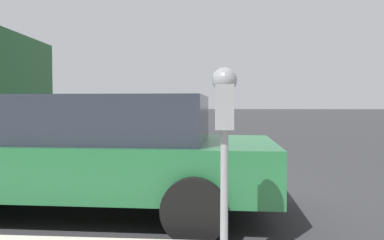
{
  "coord_description": "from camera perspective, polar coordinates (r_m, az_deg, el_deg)",
  "views": [
    {
      "loc": [
        -5.46,
        -0.82,
        1.32
      ],
      "look_at": [
        -2.18,
        -0.57,
        1.19
      ],
      "focal_mm": 35.0,
      "sensor_mm": 36.0,
      "label": 1
    }
  ],
  "objects": [
    {
      "name": "ground_plane",
      "position": [
        5.68,
        -4.16,
        -11.15
      ],
      "size": [
        220.0,
        220.0,
        0.0
      ],
      "primitive_type": "plane",
      "color": "#2B2B2D"
    },
    {
      "name": "parking_meter",
      "position": [
        2.84,
        4.97,
        0.92
      ],
      "size": [
        0.21,
        0.19,
        1.48
      ],
      "color": "gray",
      "rests_on": "sidewalk"
    },
    {
      "name": "car_green",
      "position": [
        4.79,
        -15.1,
        -4.49
      ],
      "size": [
        2.15,
        4.59,
        1.43
      ],
      "rotation": [
        0.0,
        0.0,
        -0.02
      ],
      "color": "#1E5B33",
      "rests_on": "ground_plane"
    }
  ]
}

